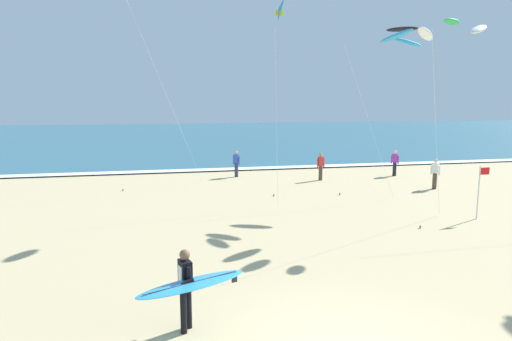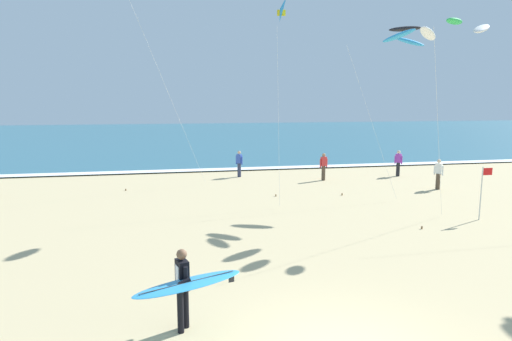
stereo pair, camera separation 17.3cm
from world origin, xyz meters
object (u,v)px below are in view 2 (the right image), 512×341
Objects in this scene: bystander_white_top at (438,174)px; surfer_lead at (185,284)px; bystander_red_top at (324,167)px; bystander_purple_top at (398,163)px; kite_delta_cobalt_distant at (281,11)px; lifeguard_flag at (483,188)px; kite_arc_charcoal_low at (404,36)px; kite_arc_emerald_far at (454,28)px; bystander_blue_top at (239,164)px.

surfer_lead is at bearing -137.92° from bystander_white_top.
bystander_purple_top is at bearing 5.42° from bystander_red_top.
lifeguard_flag is (7.22, -3.38, -6.92)m from kite_delta_cobalt_distant.
bystander_purple_top is at bearing 35.74° from kite_delta_cobalt_distant.
bystander_purple_top and bystander_white_top have the same top height.
lifeguard_flag is at bearing -66.58° from kite_arc_charcoal_low.
bystander_purple_top is (3.17, 9.28, -6.48)m from kite_arc_emerald_far.
kite_arc_emerald_far is at bearing -108.87° from bystander_purple_top.
bystander_blue_top is (4.05, 18.16, -0.24)m from surfer_lead.
kite_arc_charcoal_low is at bearing 113.42° from lifeguard_flag.
kite_arc_charcoal_low is 4.90× the size of bystander_purple_top.
bystander_white_top is at bearing 58.27° from kite_arc_emerald_far.
bystander_red_top is at bearing 107.66° from lifeguard_flag.
kite_arc_emerald_far is 6.19m from lifeguard_flag.
bystander_blue_top is at bearing 148.42° from bystander_white_top.
kite_delta_cobalt_distant is 5.49× the size of bystander_blue_top.
bystander_red_top is at bearing 61.61° from surfer_lead.
bystander_white_top is at bearing 71.61° from lifeguard_flag.
kite_arc_emerald_far is 6.64m from kite_delta_cobalt_distant.
bystander_red_top is 5.00m from bystander_purple_top.
bystander_red_top is (-1.45, 5.86, -6.59)m from kite_arc_charcoal_low.
surfer_lead is 14.16m from kite_arc_emerald_far.
surfer_lead is at bearing -150.88° from lifeguard_flag.
kite_arc_emerald_far is 3.64× the size of lifeguard_flag.
bystander_red_top is at bearing -24.93° from bystander_blue_top.
kite_delta_cobalt_distant is (4.46, 9.89, 7.14)m from surfer_lead.
surfer_lead reaches higher than bystander_blue_top.
kite_delta_cobalt_distant reaches higher than bystander_red_top.
lifeguard_flag is (-1.92, -5.78, 0.45)m from bystander_white_top.
kite_delta_cobalt_distant is 11.99m from bystander_white_top.
lifeguard_flag is at bearing -72.34° from bystander_red_top.
bystander_blue_top is 0.76× the size of lifeguard_flag.
lifeguard_flag is at bearing -56.76° from bystander_blue_top.
kite_arc_emerald_far is 11.75m from bystander_purple_top.
bystander_red_top is 9.99m from lifeguard_flag.
surfer_lead is at bearing -129.59° from bystander_purple_top.
lifeguard_flag is (7.63, -11.65, 0.45)m from bystander_blue_top.
bystander_red_top is at bearing 142.97° from bystander_white_top.
surfer_lead is 1.42× the size of bystander_blue_top.
bystander_white_top is at bearing 14.70° from kite_delta_cobalt_distant.
kite_arc_charcoal_low reaches higher than lifeguard_flag.
kite_arc_charcoal_low is 8.93m from bystander_red_top.
kite_arc_charcoal_low is at bearing -119.19° from bystander_purple_top.
kite_arc_emerald_far is at bearing -121.73° from bystander_white_top.
surfer_lead is 18.33m from bystander_white_top.
bystander_purple_top is at bearing 60.81° from kite_arc_charcoal_low.
bystander_red_top is (-1.81, 8.80, -6.48)m from kite_arc_emerald_far.
bystander_white_top is 6.10m from lifeguard_flag.
lifeguard_flag reaches higher than bystander_white_top.
kite_delta_cobalt_distant is 11.09m from bystander_blue_top.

